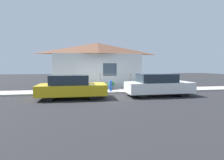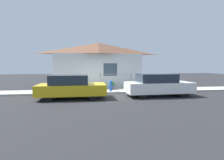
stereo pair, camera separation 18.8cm
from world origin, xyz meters
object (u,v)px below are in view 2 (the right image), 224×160
object	(u,v)px
car_right	(158,85)
potted_plant_near_hydrant	(111,85)
potted_plant_corner	(137,85)
car_left	(71,87)
fire_hydrant	(111,85)
potted_plant_by_fence	(73,86)

from	to	relation	value
car_right	potted_plant_near_hydrant	world-z (taller)	car_right
car_right	potted_plant_corner	xyz separation A→B (m)	(-0.63, 2.44, -0.24)
car_right	potted_plant_near_hydrant	size ratio (longest dim) A/B	6.38
potted_plant_corner	potted_plant_near_hydrant	bearing A→B (deg)	176.10
car_left	potted_plant_corner	xyz separation A→B (m)	(4.63, 2.44, -0.23)
car_right	potted_plant_corner	distance (m)	2.53
car_right	potted_plant_corner	bearing A→B (deg)	103.18
car_right	fire_hydrant	size ratio (longest dim) A/B	5.33
car_left	car_right	bearing A→B (deg)	-0.50
car_left	car_right	xyz separation A→B (m)	(5.26, -0.00, 0.01)
car_left	potted_plant_corner	world-z (taller)	car_left
fire_hydrant	potted_plant_by_fence	size ratio (longest dim) A/B	1.58
car_left	fire_hydrant	size ratio (longest dim) A/B	4.97
potted_plant_by_fence	car_left	bearing A→B (deg)	-87.24
potted_plant_corner	car_left	bearing A→B (deg)	-152.19
fire_hydrant	potted_plant_by_fence	xyz separation A→B (m)	(-2.67, 0.96, -0.13)
car_left	fire_hydrant	distance (m)	3.09
potted_plant_near_hydrant	potted_plant_corner	xyz separation A→B (m)	(1.92, -0.13, -0.02)
car_right	potted_plant_near_hydrant	bearing A→B (deg)	133.43
fire_hydrant	potted_plant_by_fence	distance (m)	2.83
fire_hydrant	potted_plant_near_hydrant	xyz separation A→B (m)	(0.17, 0.82, -0.04)
car_right	potted_plant_corner	size ratio (longest dim) A/B	6.51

